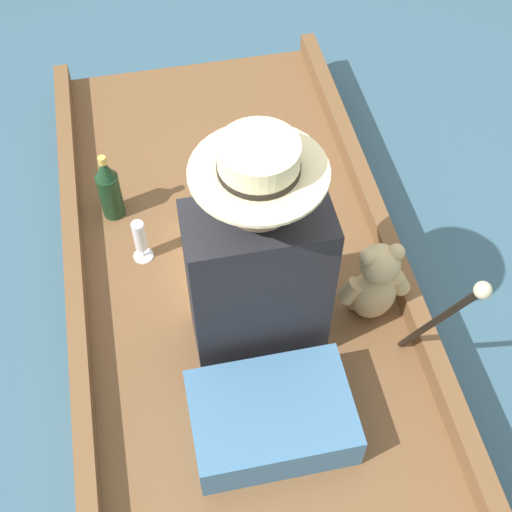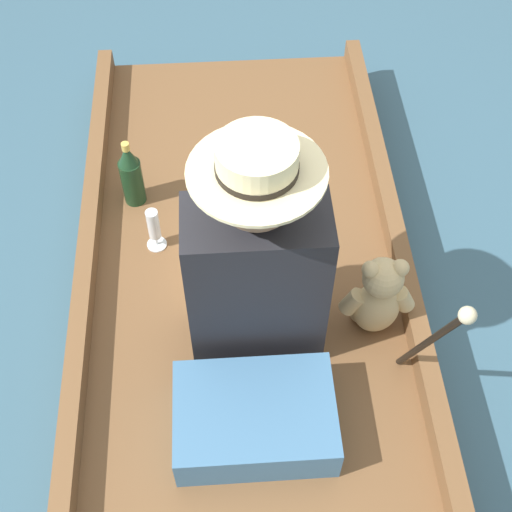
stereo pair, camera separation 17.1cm
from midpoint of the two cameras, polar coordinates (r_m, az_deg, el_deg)
The scene contains 8 objects.
ground_plane at distance 2.59m, azimuth -3.11°, elevation -4.76°, with size 16.00×16.00×0.00m, color #385B70.
punt_boat at distance 2.53m, azimuth -3.18°, elevation -3.87°, with size 1.16×2.54×0.22m.
seat_cushion at distance 2.17m, azimuth -0.94°, elevation -12.89°, with size 0.47×0.33×0.15m.
seated_person at distance 2.15m, azimuth -2.45°, elevation -0.45°, with size 0.41×0.72×0.87m.
teddy_bear at distance 2.31m, azimuth 7.43°, elevation -2.32°, with size 0.25×0.15×0.35m.
wine_glass at distance 2.53m, azimuth -11.19°, elevation 1.29°, with size 0.07×0.07×0.18m.
walking_cane at distance 1.98m, azimuth 12.45°, elevation -4.83°, with size 0.04×0.28×0.71m.
champagne_bottle at distance 2.67m, azimuth -13.50°, elevation 5.19°, with size 0.08×0.08×0.29m.
Camera 1 is at (-0.22, -1.37, 2.19)m, focal length 50.00 mm.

